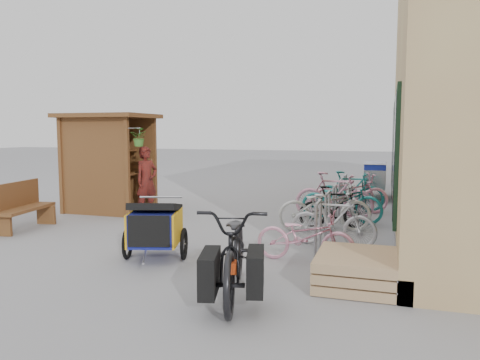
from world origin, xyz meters
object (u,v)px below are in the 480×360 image
(shopping_carts, at_px, (376,177))
(pallet_stack, at_px, (356,269))
(bench, at_px, (21,205))
(bike_6, at_px, (350,193))
(bike_3, at_px, (335,208))
(bike_4, at_px, (341,200))
(cargo_bike, at_px, (236,250))
(bike_0, at_px, (305,236))
(kiosk, at_px, (105,149))
(bike_7, at_px, (350,191))
(child_trailer, at_px, (155,225))
(bike_1, at_px, (333,221))
(bike_2, at_px, (325,207))
(person_kiosk, at_px, (147,181))
(bike_5, at_px, (334,196))

(shopping_carts, bearing_deg, pallet_stack, -90.00)
(bench, distance_m, bike_6, 7.30)
(bike_3, relative_size, bike_4, 0.81)
(bench, bearing_deg, cargo_bike, -32.80)
(bike_0, relative_size, bike_3, 1.04)
(kiosk, bearing_deg, bike_7, 17.82)
(kiosk, relative_size, child_trailer, 1.52)
(bench, height_order, bike_1, bench)
(bench, height_order, bike_3, bench)
(bike_3, relative_size, bike_6, 0.79)
(bike_3, bearing_deg, bike_4, -17.72)
(kiosk, xyz_separation_m, bike_6, (5.77, 1.52, -1.06))
(bike_4, height_order, bike_6, bike_6)
(shopping_carts, xyz_separation_m, bike_0, (-0.82, -7.40, -0.24))
(bike_2, xyz_separation_m, bike_3, (0.17, 0.28, -0.04))
(bike_1, height_order, bike_2, bike_2)
(child_trailer, xyz_separation_m, bike_2, (2.25, 2.81, -0.04))
(bench, bearing_deg, kiosk, 71.35)
(cargo_bike, relative_size, bike_1, 1.52)
(person_kiosk, relative_size, bike_3, 1.11)
(bike_4, bearing_deg, bike_7, 7.10)
(pallet_stack, xyz_separation_m, shopping_carts, (-0.00, 8.28, 0.43))
(bike_6, bearing_deg, bike_2, 152.35)
(pallet_stack, xyz_separation_m, bike_4, (-0.61, 4.26, 0.27))
(bike_0, bearing_deg, bike_3, 0.55)
(shopping_carts, xyz_separation_m, bike_7, (-0.53, -2.56, -0.14))
(bike_4, bearing_deg, bike_1, -168.05)
(bench, xyz_separation_m, bike_0, (5.86, -0.61, -0.09))
(bike_2, xyz_separation_m, bike_5, (0.03, 1.39, 0.05))
(pallet_stack, relative_size, bike_7, 0.72)
(shopping_carts, distance_m, bike_2, 5.17)
(pallet_stack, height_order, bench, bench)
(pallet_stack, xyz_separation_m, bike_6, (-0.51, 5.39, 0.28))
(bike_0, bearing_deg, bike_4, 0.60)
(kiosk, distance_m, pallet_stack, 7.50)
(bike_4, height_order, bike_5, bike_5)
(kiosk, xyz_separation_m, cargo_bike, (4.92, -4.72, -0.99))
(person_kiosk, bearing_deg, bike_0, -100.69)
(bench, height_order, bike_2, bike_2)
(person_kiosk, xyz_separation_m, bike_2, (4.25, -0.55, -0.33))
(shopping_carts, distance_m, bike_7, 2.62)
(shopping_carts, xyz_separation_m, child_trailer, (-3.08, -7.91, -0.11))
(bike_1, bearing_deg, bike_3, 11.58)
(child_trailer, distance_m, cargo_bike, 2.11)
(pallet_stack, relative_size, bike_4, 0.66)
(bench, xyz_separation_m, cargo_bike, (5.32, -2.34, 0.07))
(bench, height_order, person_kiosk, person_kiosk)
(shopping_carts, relative_size, bike_1, 1.37)
(bench, relative_size, bike_5, 0.89)
(bike_2, bearing_deg, bike_6, -25.75)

